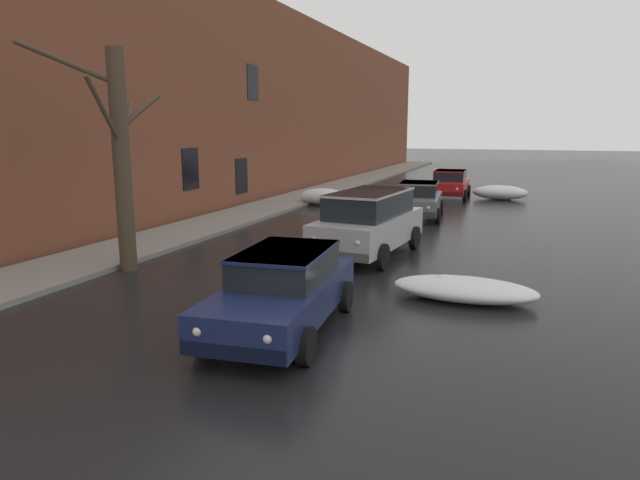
{
  "coord_description": "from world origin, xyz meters",
  "views": [
    {
      "loc": [
        5.35,
        -1.33,
        3.53
      ],
      "look_at": [
        0.84,
        10.79,
        0.96
      ],
      "focal_mm": 31.65,
      "sensor_mm": 36.0,
      "label": 1
    }
  ],
  "objects_px": {
    "sedan_grey_parked_kerbside_mid": "(418,199)",
    "sedan_red_parked_far_down_block": "(450,183)",
    "bare_tree_second_along_sidewalk": "(121,155)",
    "suv_silver_parked_kerbside_close": "(369,221)",
    "sedan_darkblue_approaching_near_lane": "(283,288)"
  },
  "relations": [
    {
      "from": "bare_tree_second_along_sidewalk",
      "to": "sedan_grey_parked_kerbside_mid",
      "type": "xyz_separation_m",
      "value": [
        5.29,
        11.03,
        -2.14
      ]
    },
    {
      "from": "sedan_red_parked_far_down_block",
      "to": "sedan_grey_parked_kerbside_mid",
      "type": "bearing_deg",
      "value": -92.36
    },
    {
      "from": "suv_silver_parked_kerbside_close",
      "to": "bare_tree_second_along_sidewalk",
      "type": "bearing_deg",
      "value": -144.89
    },
    {
      "from": "sedan_darkblue_approaching_near_lane",
      "to": "sedan_red_parked_far_down_block",
      "type": "xyz_separation_m",
      "value": [
        0.11,
        20.66,
        -0.0
      ]
    },
    {
      "from": "sedan_grey_parked_kerbside_mid",
      "to": "suv_silver_parked_kerbside_close",
      "type": "bearing_deg",
      "value": -90.02
    },
    {
      "from": "bare_tree_second_along_sidewalk",
      "to": "sedan_grey_parked_kerbside_mid",
      "type": "relative_size",
      "value": 1.35
    },
    {
      "from": "sedan_darkblue_approaching_near_lane",
      "to": "suv_silver_parked_kerbside_close",
      "type": "xyz_separation_m",
      "value": [
        -0.18,
        6.3,
        0.24
      ]
    },
    {
      "from": "bare_tree_second_along_sidewalk",
      "to": "suv_silver_parked_kerbside_close",
      "type": "height_order",
      "value": "bare_tree_second_along_sidewalk"
    },
    {
      "from": "sedan_darkblue_approaching_near_lane",
      "to": "suv_silver_parked_kerbside_close",
      "type": "relative_size",
      "value": 0.95
    },
    {
      "from": "sedan_darkblue_approaching_near_lane",
      "to": "sedan_grey_parked_kerbside_mid",
      "type": "xyz_separation_m",
      "value": [
        -0.18,
        13.61,
        -0.0
      ]
    },
    {
      "from": "sedan_darkblue_approaching_near_lane",
      "to": "sedan_grey_parked_kerbside_mid",
      "type": "height_order",
      "value": "same"
    },
    {
      "from": "sedan_grey_parked_kerbside_mid",
      "to": "sedan_red_parked_far_down_block",
      "type": "height_order",
      "value": "same"
    },
    {
      "from": "sedan_red_parked_far_down_block",
      "to": "bare_tree_second_along_sidewalk",
      "type": "bearing_deg",
      "value": -107.15
    },
    {
      "from": "bare_tree_second_along_sidewalk",
      "to": "sedan_red_parked_far_down_block",
      "type": "xyz_separation_m",
      "value": [
        5.58,
        18.08,
        -2.14
      ]
    },
    {
      "from": "sedan_darkblue_approaching_near_lane",
      "to": "sedan_red_parked_far_down_block",
      "type": "distance_m",
      "value": 20.66
    }
  ]
}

